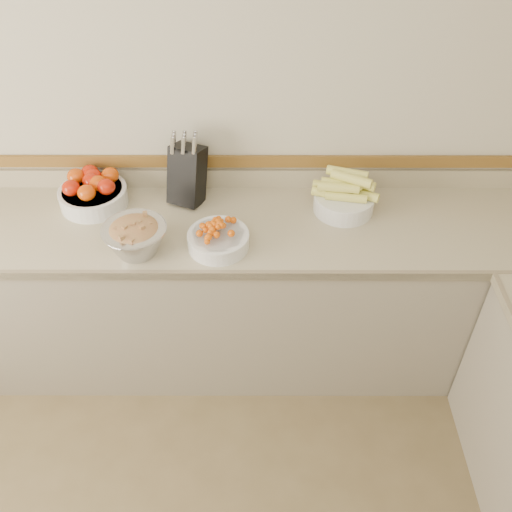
{
  "coord_description": "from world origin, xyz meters",
  "views": [
    {
      "loc": [
        0.35,
        -0.39,
        2.56
      ],
      "look_at": [
        0.35,
        1.35,
        1.0
      ],
      "focal_mm": 40.0,
      "sensor_mm": 36.0,
      "label": 1
    }
  ],
  "objects_px": {
    "knife_block": "(187,173)",
    "tomato_bowl": "(93,191)",
    "rhubarb_bowl": "(135,237)",
    "cherry_tomato_bowl": "(218,238)",
    "corn_bowl": "(344,197)"
  },
  "relations": [
    {
      "from": "knife_block",
      "to": "tomato_bowl",
      "type": "height_order",
      "value": "knife_block"
    },
    {
      "from": "rhubarb_bowl",
      "to": "cherry_tomato_bowl",
      "type": "bearing_deg",
      "value": 5.17
    },
    {
      "from": "cherry_tomato_bowl",
      "to": "rhubarb_bowl",
      "type": "distance_m",
      "value": 0.36
    },
    {
      "from": "tomato_bowl",
      "to": "corn_bowl",
      "type": "xyz_separation_m",
      "value": [
        1.2,
        -0.05,
        0.0
      ]
    },
    {
      "from": "corn_bowl",
      "to": "rhubarb_bowl",
      "type": "height_order",
      "value": "corn_bowl"
    },
    {
      "from": "knife_block",
      "to": "corn_bowl",
      "type": "distance_m",
      "value": 0.75
    },
    {
      "from": "cherry_tomato_bowl",
      "to": "corn_bowl",
      "type": "distance_m",
      "value": 0.64
    },
    {
      "from": "cherry_tomato_bowl",
      "to": "tomato_bowl",
      "type": "bearing_deg",
      "value": 152.59
    },
    {
      "from": "tomato_bowl",
      "to": "knife_block",
      "type": "bearing_deg",
      "value": 4.56
    },
    {
      "from": "knife_block",
      "to": "rhubarb_bowl",
      "type": "bearing_deg",
      "value": -116.4
    },
    {
      "from": "knife_block",
      "to": "rhubarb_bowl",
      "type": "height_order",
      "value": "knife_block"
    },
    {
      "from": "cherry_tomato_bowl",
      "to": "corn_bowl",
      "type": "bearing_deg",
      "value": 25.04
    },
    {
      "from": "corn_bowl",
      "to": "rhubarb_bowl",
      "type": "xyz_separation_m",
      "value": [
        -0.94,
        -0.3,
        0.01
      ]
    },
    {
      "from": "tomato_bowl",
      "to": "rhubarb_bowl",
      "type": "height_order",
      "value": "rhubarb_bowl"
    },
    {
      "from": "cherry_tomato_bowl",
      "to": "corn_bowl",
      "type": "height_order",
      "value": "corn_bowl"
    }
  ]
}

